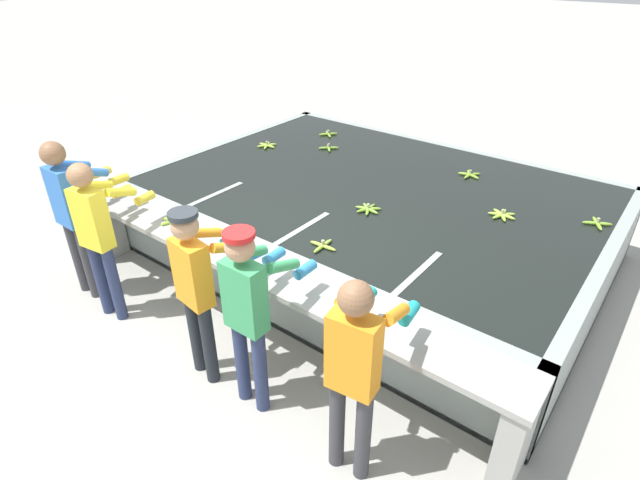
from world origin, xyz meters
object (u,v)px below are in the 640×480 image
Objects in this scene: worker_3 at (249,306)px; banana_bunch_ledge_0 at (174,221)px; banana_bunch_floating_1 at (329,148)px; banana_bunch_floating_7 at (597,223)px; worker_2 at (197,282)px; worker_4 at (355,365)px; banana_bunch_floating_0 at (368,209)px; banana_bunch_floating_5 at (502,215)px; worker_0 at (71,206)px; banana_bunch_floating_3 at (267,145)px; banana_bunch_floating_6 at (323,246)px; worker_1 at (97,229)px; banana_bunch_floating_2 at (328,134)px; banana_bunch_floating_4 at (470,175)px; knife_0 at (200,231)px.

banana_bunch_ledge_0 is at bearing 160.63° from worker_3.
banana_bunch_floating_1 and banana_bunch_floating_7 have the same top height.
worker_2 is 0.98× the size of worker_4.
worker_3 is at bearing -62.30° from banana_bunch_floating_1.
banana_bunch_floating_0 is 1.35m from banana_bunch_floating_5.
worker_0 reaches higher than banana_bunch_floating_5.
banana_bunch_floating_3 is 1.00× the size of banana_bunch_ledge_0.
banana_bunch_floating_7 is (1.70, 3.09, -0.07)m from worker_3.
worker_3 reaches higher than banana_bunch_floating_6.
worker_1 is 1.03× the size of worker_2.
banana_bunch_floating_2 is 3.11m from banana_bunch_ledge_0.
worker_2 is 5.68× the size of banana_bunch_floating_5.
banana_bunch_ledge_0 is at bearing -134.22° from banana_bunch_floating_0.
worker_0 is 4.31m from banana_bunch_floating_5.
banana_bunch_floating_6 and banana_bunch_floating_7 have the same top height.
worker_4 is (1.50, 0.01, 0.01)m from worker_2.
worker_3 reaches higher than banana_bunch_floating_1.
banana_bunch_floating_0 is 1.96m from banana_bunch_ledge_0.
worker_3 is 0.95m from worker_4.
worker_4 is (0.95, -0.02, -0.00)m from worker_3.
worker_2 is 3.96m from banana_bunch_floating_2.
banana_bunch_floating_4 is at bearing 15.71° from banana_bunch_floating_3.
worker_0 is 2.75m from banana_bunch_floating_3.
worker_1 is 6.17× the size of banana_bunch_floating_7.
worker_4 is 4.35m from banana_bunch_floating_3.
banana_bunch_floating_0 and banana_bunch_floating_1 have the same top height.
banana_bunch_floating_0 is at bearing -106.93° from banana_bunch_floating_4.
banana_bunch_floating_2 and banana_bunch_floating_6 have the same top height.
banana_bunch_floating_0 is at bearing -40.39° from banana_bunch_floating_1.
banana_bunch_floating_7 is (3.37, -0.10, 0.00)m from banana_bunch_floating_1.
worker_3 is 5.78× the size of banana_bunch_floating_4.
worker_1 reaches higher than worker_3.
worker_2 is 0.94m from knife_0.
banana_bunch_floating_5 is at bearing 32.39° from banana_bunch_floating_0.
worker_2 is at bearing -98.55° from banana_bunch_floating_0.
banana_bunch_floating_3 is (-0.48, 2.80, -0.08)m from worker_1.
worker_0 is at bearing -103.99° from banana_bunch_floating_1.
banana_bunch_floating_0 is (-0.25, 1.97, -0.07)m from worker_3.
banana_bunch_ledge_0 reaches higher than banana_bunch_floating_0.
banana_bunch_floating_7 is (4.10, 0.34, 0.00)m from banana_bunch_floating_3.
banana_bunch_floating_1 is 0.58m from banana_bunch_floating_2.
knife_0 is (-0.71, 0.62, -0.06)m from worker_2.
banana_bunch_floating_2 is 3.16m from banana_bunch_floating_6.
banana_bunch_floating_7 is (1.49, -0.39, 0.00)m from banana_bunch_floating_4.
banana_bunch_floating_0 is 1.58m from banana_bunch_floating_4.
knife_0 is at bearing 4.26° from banana_bunch_ledge_0.
worker_1 is 4.13m from banana_bunch_floating_4.
worker_3 is 5.72× the size of banana_bunch_ledge_0.
banana_bunch_floating_7 is at bearing 54.21° from worker_2.
banana_bunch_floating_3 and banana_bunch_floating_7 have the same top height.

